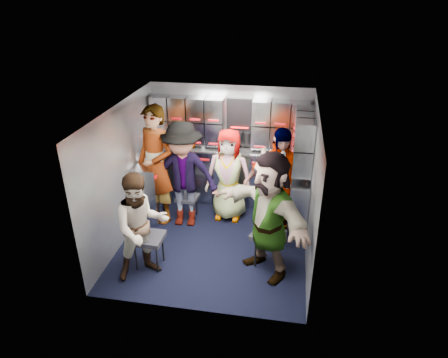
% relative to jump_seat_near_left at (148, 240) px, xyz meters
% --- Properties ---
extents(floor, '(3.00, 3.00, 0.00)m').
position_rel_jump_seat_near_left_xyz_m(floor, '(0.79, 0.75, -0.44)').
color(floor, black).
rests_on(floor, ground).
extents(wall_back, '(2.80, 0.04, 2.10)m').
position_rel_jump_seat_near_left_xyz_m(wall_back, '(0.79, 2.25, 0.61)').
color(wall_back, '#8D939A').
rests_on(wall_back, ground).
extents(wall_left, '(0.04, 3.00, 2.10)m').
position_rel_jump_seat_near_left_xyz_m(wall_left, '(-0.61, 0.75, 0.61)').
color(wall_left, '#8D939A').
rests_on(wall_left, ground).
extents(wall_right, '(0.04, 3.00, 2.10)m').
position_rel_jump_seat_near_left_xyz_m(wall_right, '(2.19, 0.75, 0.61)').
color(wall_right, '#8D939A').
rests_on(wall_right, ground).
extents(ceiling, '(2.80, 3.00, 0.02)m').
position_rel_jump_seat_near_left_xyz_m(ceiling, '(0.79, 0.75, 1.66)').
color(ceiling, silver).
rests_on(ceiling, wall_back).
extents(cart_bank_back, '(2.68, 0.38, 0.99)m').
position_rel_jump_seat_near_left_xyz_m(cart_bank_back, '(0.79, 2.04, 0.06)').
color(cart_bank_back, '#959BA4').
rests_on(cart_bank_back, ground).
extents(cart_bank_left, '(0.38, 0.76, 0.99)m').
position_rel_jump_seat_near_left_xyz_m(cart_bank_left, '(-0.40, 1.31, 0.06)').
color(cart_bank_left, '#959BA4').
rests_on(cart_bank_left, ground).
extents(counter, '(2.68, 0.42, 0.03)m').
position_rel_jump_seat_near_left_xyz_m(counter, '(0.79, 2.04, 0.58)').
color(counter, silver).
rests_on(counter, cart_bank_back).
extents(locker_bank_back, '(2.68, 0.28, 0.82)m').
position_rel_jump_seat_near_left_xyz_m(locker_bank_back, '(0.79, 2.10, 1.05)').
color(locker_bank_back, '#959BA4').
rests_on(locker_bank_back, wall_back).
extents(locker_bank_right, '(0.28, 1.00, 0.82)m').
position_rel_jump_seat_near_left_xyz_m(locker_bank_right, '(2.04, 1.45, 1.05)').
color(locker_bank_right, '#959BA4').
rests_on(locker_bank_right, wall_right).
extents(right_cabinet, '(0.28, 1.20, 1.00)m').
position_rel_jump_seat_near_left_xyz_m(right_cabinet, '(2.04, 1.35, 0.06)').
color(right_cabinet, '#959BA4').
rests_on(right_cabinet, ground).
extents(coffee_niche, '(0.46, 0.16, 0.84)m').
position_rel_jump_seat_near_left_xyz_m(coffee_niche, '(0.97, 2.16, 1.03)').
color(coffee_niche, black).
rests_on(coffee_niche, wall_back).
extents(red_latch_strip, '(2.60, 0.02, 0.03)m').
position_rel_jump_seat_near_left_xyz_m(red_latch_strip, '(0.79, 1.84, 0.44)').
color(red_latch_strip, '#9F0910').
rests_on(red_latch_strip, cart_bank_back).
extents(jump_seat_near_left, '(0.42, 0.40, 0.50)m').
position_rel_jump_seat_near_left_xyz_m(jump_seat_near_left, '(0.00, 0.00, 0.00)').
color(jump_seat_near_left, black).
rests_on(jump_seat_near_left, ground).
extents(jump_seat_mid_left, '(0.38, 0.37, 0.41)m').
position_rel_jump_seat_near_left_xyz_m(jump_seat_mid_left, '(0.21, 1.35, -0.07)').
color(jump_seat_mid_left, black).
rests_on(jump_seat_mid_left, ground).
extents(jump_seat_center, '(0.43, 0.41, 0.42)m').
position_rel_jump_seat_near_left_xyz_m(jump_seat_center, '(0.89, 1.69, -0.07)').
color(jump_seat_center, black).
rests_on(jump_seat_center, ground).
extents(jump_seat_mid_right, '(0.47, 0.46, 0.44)m').
position_rel_jump_seat_near_left_xyz_m(jump_seat_mid_right, '(1.71, 1.21, -0.05)').
color(jump_seat_mid_right, black).
rests_on(jump_seat_mid_right, ground).
extents(jump_seat_near_right, '(0.52, 0.51, 0.50)m').
position_rel_jump_seat_near_left_xyz_m(jump_seat_near_right, '(1.63, 0.35, 0.00)').
color(jump_seat_near_right, black).
rests_on(jump_seat_near_right, ground).
extents(attendant_standing, '(0.86, 0.75, 1.99)m').
position_rel_jump_seat_near_left_xyz_m(attendant_standing, '(-0.26, 1.24, 0.55)').
color(attendant_standing, black).
rests_on(attendant_standing, ground).
extents(attendant_arc_a, '(0.94, 0.90, 1.53)m').
position_rel_jump_seat_near_left_xyz_m(attendant_arc_a, '(-0.00, -0.18, 0.33)').
color(attendant_arc_a, black).
rests_on(attendant_arc_a, ground).
extents(attendant_arc_b, '(1.17, 0.71, 1.77)m').
position_rel_jump_seat_near_left_xyz_m(attendant_arc_b, '(0.21, 1.17, 0.45)').
color(attendant_arc_b, black).
rests_on(attendant_arc_b, ground).
extents(attendant_arc_c, '(0.79, 0.54, 1.58)m').
position_rel_jump_seat_near_left_xyz_m(attendant_arc_c, '(0.89, 1.51, 0.35)').
color(attendant_arc_c, black).
rests_on(attendant_arc_c, ground).
extents(attendant_arc_d, '(1.14, 0.70, 1.82)m').
position_rel_jump_seat_near_left_xyz_m(attendant_arc_d, '(1.71, 1.03, 0.47)').
color(attendant_arc_d, black).
rests_on(attendant_arc_d, ground).
extents(attendant_arc_e, '(1.57, 1.53, 1.79)m').
position_rel_jump_seat_near_left_xyz_m(attendant_arc_e, '(1.63, 0.17, 0.46)').
color(attendant_arc_e, black).
rests_on(attendant_arc_e, ground).
extents(bottle_left, '(0.06, 0.06, 0.23)m').
position_rel_jump_seat_near_left_xyz_m(bottle_left, '(0.35, 1.99, 0.71)').
color(bottle_left, white).
rests_on(bottle_left, counter).
extents(bottle_mid, '(0.07, 0.07, 0.24)m').
position_rel_jump_seat_near_left_xyz_m(bottle_mid, '(0.82, 1.99, 0.71)').
color(bottle_mid, white).
rests_on(bottle_mid, counter).
extents(bottle_right, '(0.06, 0.06, 0.27)m').
position_rel_jump_seat_near_left_xyz_m(bottle_right, '(1.70, 1.99, 0.73)').
color(bottle_right, white).
rests_on(bottle_right, counter).
extents(cup_left, '(0.09, 0.09, 0.11)m').
position_rel_jump_seat_near_left_xyz_m(cup_left, '(0.04, 1.98, 0.64)').
color(cup_left, tan).
rests_on(cup_left, counter).
extents(cup_right, '(0.08, 0.08, 0.11)m').
position_rel_jump_seat_near_left_xyz_m(cup_right, '(1.41, 1.98, 0.65)').
color(cup_right, tan).
rests_on(cup_right, counter).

